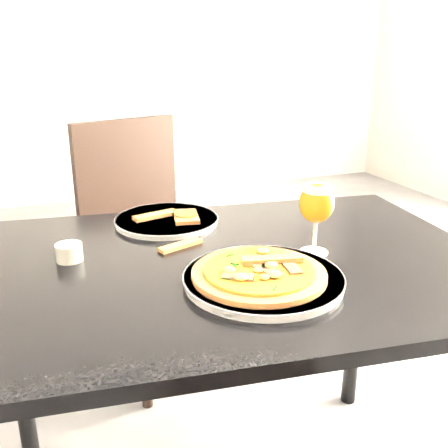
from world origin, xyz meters
name	(u,v)px	position (x,y,z in m)	size (l,w,h in m)	color
ground	(284,434)	(0.00, 0.00, 0.00)	(6.00, 6.00, 0.00)	#4F4E51
dining_table	(225,295)	(-0.28, -0.20, 0.66)	(1.29, 0.95, 0.75)	black
chair_far	(147,237)	(-0.29, 0.59, 0.52)	(0.55, 0.55, 0.95)	black
plate_main	(263,279)	(-0.26, -0.33, 0.76)	(0.32, 0.32, 0.02)	white
pizza	(260,272)	(-0.27, -0.34, 0.78)	(0.27, 0.27, 0.03)	#A15E27
plate_second	(167,220)	(-0.34, 0.09, 0.76)	(0.28, 0.28, 0.01)	white
crust_scraps	(176,216)	(-0.32, 0.08, 0.77)	(0.18, 0.13, 0.01)	#A15E27
loose_crust	(181,245)	(-0.36, -0.09, 0.75)	(0.11, 0.03, 0.01)	#A15E27
sauce_cup	(69,251)	(-0.61, -0.08, 0.77)	(0.06, 0.06, 0.04)	beige
beer_glass	(317,204)	(-0.08, -0.24, 0.87)	(0.08, 0.08, 0.17)	silver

